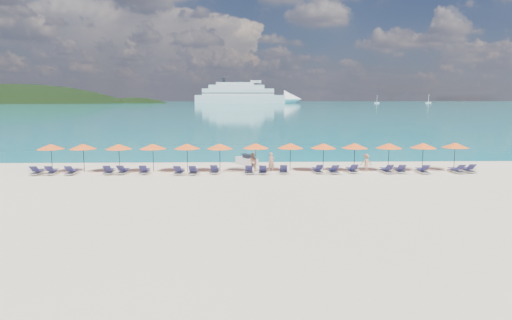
{
  "coord_description": "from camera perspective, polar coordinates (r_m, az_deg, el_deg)",
  "views": [
    {
      "loc": [
        -0.86,
        -28.59,
        5.72
      ],
      "look_at": [
        0.0,
        3.0,
        1.2
      ],
      "focal_mm": 30.0,
      "sensor_mm": 36.0,
      "label": 1
    }
  ],
  "objects": [
    {
      "name": "lounger_18",
      "position": [
        36.8,
        25.16,
        -1.21
      ],
      "size": [
        0.74,
        1.74,
        0.66
      ],
      "rotation": [
        0.0,
        0.0,
        0.07
      ],
      "color": "silver",
      "rests_on": "ground"
    },
    {
      "name": "lounger_5",
      "position": [
        34.06,
        -14.64,
        -1.39
      ],
      "size": [
        0.68,
        1.72,
        0.66
      ],
      "rotation": [
        0.0,
        0.0,
        0.03
      ],
      "color": "silver",
      "rests_on": "ground"
    },
    {
      "name": "lounger_8",
      "position": [
        33.31,
        -5.52,
        -1.37
      ],
      "size": [
        0.71,
        1.73,
        0.66
      ],
      "rotation": [
        0.0,
        0.0,
        -0.05
      ],
      "color": "silver",
      "rests_on": "ground"
    },
    {
      "name": "sailboat_near",
      "position": [
        573.19,
        15.82,
        7.38
      ],
      "size": [
        5.61,
        1.87,
        10.28
      ],
      "color": "white",
      "rests_on": "ground"
    },
    {
      "name": "lounger_17",
      "position": [
        35.65,
        21.29,
        -1.27
      ],
      "size": [
        0.65,
        1.71,
        0.66
      ],
      "rotation": [
        0.0,
        0.0,
        -0.02
      ],
      "color": "silver",
      "rests_on": "ground"
    },
    {
      "name": "beachgoer_a",
      "position": [
        34.03,
        2.06,
        -0.25
      ],
      "size": [
        0.65,
        0.57,
        1.51
      ],
      "primitive_type": "imported",
      "rotation": [
        0.0,
        0.0,
        0.45
      ],
      "color": "tan",
      "rests_on": "ground"
    },
    {
      "name": "umbrella_5",
      "position": [
        33.93,
        -4.85,
        1.85
      ],
      "size": [
        2.1,
        2.1,
        2.28
      ],
      "color": "black",
      "rests_on": "ground"
    },
    {
      "name": "lounger_10",
      "position": [
        32.99,
        0.93,
        -1.43
      ],
      "size": [
        0.72,
        1.74,
        0.66
      ],
      "rotation": [
        0.0,
        0.0,
        -0.06
      ],
      "color": "silver",
      "rests_on": "ground"
    },
    {
      "name": "umbrella_6",
      "position": [
        34.11,
        -0.02,
        1.91
      ],
      "size": [
        2.1,
        2.1,
        2.28
      ],
      "color": "black",
      "rests_on": "ground"
    },
    {
      "name": "umbrella_8",
      "position": [
        34.49,
        9.0,
        1.88
      ],
      "size": [
        2.1,
        2.1,
        2.28
      ],
      "color": "black",
      "rests_on": "ground"
    },
    {
      "name": "lounger_19",
      "position": [
        37.49,
        26.39,
        -1.13
      ],
      "size": [
        0.65,
        1.71,
        0.66
      ],
      "rotation": [
        0.0,
        0.0,
        -0.01
      ],
      "color": "silver",
      "rests_on": "ground"
    },
    {
      "name": "beachgoer_c",
      "position": [
        35.09,
        14.49,
        -0.34
      ],
      "size": [
        0.94,
        0.49,
        1.41
      ],
      "primitive_type": "imported",
      "rotation": [
        0.0,
        0.0,
        3.22
      ],
      "color": "tan",
      "rests_on": "ground"
    },
    {
      "name": "sailboat_far",
      "position": [
        612.13,
        22.01,
        7.14
      ],
      "size": [
        6.52,
        2.17,
        11.95
      ],
      "color": "white",
      "rests_on": "ground"
    },
    {
      "name": "headland_main",
      "position": [
        643.96,
        -29.29,
        3.22
      ],
      "size": [
        374.0,
        242.0,
        126.5
      ],
      "color": "black",
      "rests_on": "ground"
    },
    {
      "name": "lounger_0",
      "position": [
        36.65,
        -27.11,
        -1.37
      ],
      "size": [
        0.69,
        1.72,
        0.66
      ],
      "rotation": [
        0.0,
        0.0,
        0.04
      ],
      "color": "silver",
      "rests_on": "ground"
    },
    {
      "name": "umbrella_10",
      "position": [
        35.81,
        17.33,
        1.84
      ],
      "size": [
        2.1,
        2.1,
        2.28
      ],
      "color": "black",
      "rests_on": "ground"
    },
    {
      "name": "umbrella_7",
      "position": [
        34.27,
        4.61,
        1.91
      ],
      "size": [
        2.1,
        2.1,
        2.28
      ],
      "color": "black",
      "rests_on": "ground"
    },
    {
      "name": "sea",
      "position": [
        688.61,
        -1.5,
        7.67
      ],
      "size": [
        1600.0,
        1300.0,
        0.01
      ],
      "primitive_type": "cube",
      "color": "#1FA9B2",
      "rests_on": "ground"
    },
    {
      "name": "umbrella_12",
      "position": [
        38.19,
        25.03,
        1.81
      ],
      "size": [
        2.1,
        2.1,
        2.28
      ],
      "color": "black",
      "rests_on": "ground"
    },
    {
      "name": "umbrella_1",
      "position": [
        36.34,
        -22.07,
        1.7
      ],
      "size": [
        2.1,
        2.1,
        2.28
      ],
      "color": "black",
      "rests_on": "ground"
    },
    {
      "name": "beachgoer_b",
      "position": [
        33.87,
        -0.39,
        -0.31
      ],
      "size": [
        0.82,
        0.77,
        1.48
      ],
      "primitive_type": "imported",
      "rotation": [
        0.0,
        0.0,
        -0.66
      ],
      "color": "tan",
      "rests_on": "ground"
    },
    {
      "name": "umbrella_11",
      "position": [
        36.81,
        21.41,
        1.81
      ],
      "size": [
        2.1,
        2.1,
        2.28
      ],
      "color": "black",
      "rests_on": "ground"
    },
    {
      "name": "jetski",
      "position": [
        37.64,
        -1.25,
        -0.04
      ],
      "size": [
        2.01,
        2.61,
        0.88
      ],
      "rotation": [
        0.0,
        0.0,
        0.51
      ],
      "color": "silver",
      "rests_on": "ground"
    },
    {
      "name": "lounger_4",
      "position": [
        34.52,
        -17.29,
        -1.37
      ],
      "size": [
        0.72,
        1.73,
        0.66
      ],
      "rotation": [
        0.0,
        0.0,
        -0.06
      ],
      "color": "silver",
      "rests_on": "ground"
    },
    {
      "name": "umbrella_2",
      "position": [
        35.28,
        -17.84,
        1.72
      ],
      "size": [
        2.1,
        2.1,
        2.28
      ],
      "color": "black",
      "rests_on": "ground"
    },
    {
      "name": "umbrella_0",
      "position": [
        37.21,
        -25.68,
        1.62
      ],
      "size": [
        2.1,
        2.1,
        2.28
      ],
      "color": "black",
      "rests_on": "ground"
    },
    {
      "name": "headland_small",
      "position": [
        608.55,
        -15.78,
        4.01
      ],
      "size": [
        162.0,
        126.0,
        85.5
      ],
      "color": "black",
      "rests_on": "ground"
    },
    {
      "name": "lounger_16",
      "position": [
        35.22,
        18.63,
        -1.25
      ],
      "size": [
        0.78,
        1.75,
        0.66
      ],
      "rotation": [
        0.0,
        0.0,
        -0.1
      ],
      "color": "silver",
      "rests_on": "ground"
    },
    {
      "name": "lounger_11",
      "position": [
        33.31,
        3.68,
        -1.35
      ],
      "size": [
        0.76,
        1.75,
        0.66
      ],
      "rotation": [
        0.0,
        0.0,
        -0.08
      ],
      "color": "silver",
      "rests_on": "ground"
    },
    {
      "name": "lounger_7",
      "position": [
        33.11,
        -8.37,
        -1.48
      ],
      "size": [
        0.65,
        1.71,
        0.66
      ],
      "rotation": [
        0.0,
        0.0,
        0.02
      ],
      "color": "silver",
      "rests_on": "ground"
    },
    {
      "name": "lounger_1",
      "position": [
        36.27,
        -25.58,
        -1.36
      ],
      "size": [
        0.78,
        1.75,
        0.66
      ],
      "rotation": [
        0.0,
        0.0,
        0.09
      ],
      "color": "silver",
      "rests_on": "ground"
    },
    {
      "name": "umbrella_9",
      "position": [
        35.1,
        13.03,
        1.88
      ],
      "size": [
        2.1,
        2.1,
        2.28
      ],
      "color": "black",
      "rests_on": "ground"
    },
    {
      "name": "cruise_ship",
      "position": [
        564.08,
        -0.89,
        8.59
      ],
      "size": [
        139.03,
        23.31,
        38.66
      ],
      "rotation": [
        0.0,
        0.0,
        -0.01
      ],
      "color": "white",
      "rests_on": "ground"
    },
    {
      "name": "lounger_2",
      "position": [
        35.6,
        -23.38,
        -1.4
      ],
      "size": [
        0.69,
        1.73,
        0.66
      ],
      "rotation": [
        0.0,
        0.0,
        0.04
      ],
      "color": "silver",
      "rests_on": "ground"
    },
    {
      "name": "lounger_13",
      "position": [
        33.69,
        10.25,
        -1.36
      ],
      "size": [
        0.67,
        1.72,
        0.66
      ],
      "rotation": [
        0.0,
        0.0,
        0.03
      ],
      "color": "silver",
      "rests_on": "ground"
    },
    {
      "name": "lounger_15",
      "position": [
        34.83,
        17.0,
        -1.28
      ],
      "size": [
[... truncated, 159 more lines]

